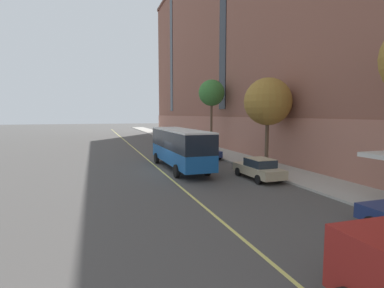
{
  "coord_description": "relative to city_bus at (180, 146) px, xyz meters",
  "views": [
    {
      "loc": [
        -6.22,
        -23.76,
        4.75
      ],
      "look_at": [
        2.99,
        4.24,
        1.8
      ],
      "focal_mm": 28.0,
      "sensor_mm": 36.0,
      "label": 1
    }
  ],
  "objects": [
    {
      "name": "sidewalk",
      "position": [
        7.69,
        2.16,
        -1.94
      ],
      "size": [
        4.04,
        160.0,
        0.15
      ],
      "primitive_type": "cube",
      "color": "#ADA89E",
      "rests_on": "ground"
    },
    {
      "name": "parked_car_navy_0",
      "position": [
        4.55,
        5.23,
        -1.23
      ],
      "size": [
        1.93,
        4.61,
        1.56
      ],
      "color": "navy",
      "rests_on": "ground"
    },
    {
      "name": "street_tree_far_uptown",
      "position": [
        7.57,
        11.55,
        5.41
      ],
      "size": [
        3.36,
        3.36,
        9.01
      ],
      "color": "brown",
      "rests_on": "sidewalk"
    },
    {
      "name": "parked_car_navy_5",
      "position": [
        4.44,
        14.27,
        -1.23
      ],
      "size": [
        2.02,
        4.57,
        1.56
      ],
      "color": "navy",
      "rests_on": "ground"
    },
    {
      "name": "parked_car_red_4",
      "position": [
        4.54,
        21.58,
        -1.23
      ],
      "size": [
        2.06,
        4.71,
        1.56
      ],
      "color": "#B21E19",
      "rests_on": "ground"
    },
    {
      "name": "parked_car_champagne_3",
      "position": [
        4.4,
        -5.63,
        -1.23
      ],
      "size": [
        2.02,
        4.72,
        1.56
      ],
      "color": "#BCAD89",
      "rests_on": "ground"
    },
    {
      "name": "street_tree_mid_block",
      "position": [
        7.57,
        -1.62,
        3.81
      ],
      "size": [
        4.16,
        4.16,
        7.77
      ],
      "color": "brown",
      "rests_on": "sidewalk"
    },
    {
      "name": "city_bus",
      "position": [
        0.0,
        0.0,
        0.0
      ],
      "size": [
        2.87,
        10.95,
        3.45
      ],
      "color": "#19569E",
      "rests_on": "ground"
    },
    {
      "name": "lane_centerline",
      "position": [
        -1.7,
        2.16,
        -2.01
      ],
      "size": [
        0.16,
        140.0,
        0.01
      ],
      "primitive_type": "cube",
      "color": "#E0D66B",
      "rests_on": "ground"
    },
    {
      "name": "fire_hydrant",
      "position": [
        6.17,
        22.61,
        -1.52
      ],
      "size": [
        0.42,
        0.24,
        0.72
      ],
      "color": "red",
      "rests_on": "sidewalk"
    },
    {
      "name": "ground_plane",
      "position": [
        -0.76,
        -0.84,
        -2.01
      ],
      "size": [
        260.0,
        260.0,
        0.0
      ],
      "primitive_type": "plane",
      "color": "#4C4947"
    }
  ]
}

